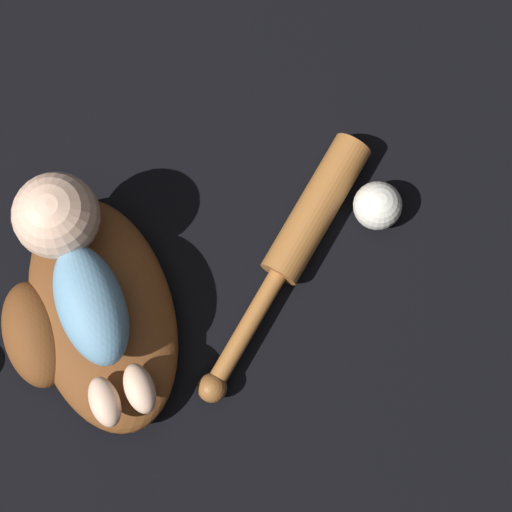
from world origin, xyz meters
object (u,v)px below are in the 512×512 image
(baseball, at_px, (378,206))
(baseball_bat, at_px, (300,238))
(baby_figure, at_px, (75,267))
(baseball_glove, at_px, (90,318))

(baseball, bearing_deg, baseball_bat, 71.71)
(baby_figure, xyz_separation_m, baseball, (-0.19, -0.40, -0.10))
(baby_figure, bearing_deg, baseball, -115.66)
(baby_figure, height_order, baseball, baby_figure)
(baseball_bat, distance_m, baseball, 0.13)
(baseball_glove, xyz_separation_m, baseball_bat, (-0.10, -0.31, -0.01))
(baseball, bearing_deg, baby_figure, 64.34)
(baseball_glove, bearing_deg, baby_figure, -35.76)
(baseball_glove, xyz_separation_m, baseball, (-0.14, -0.43, -0.01))
(baby_figure, bearing_deg, baseball_glove, 144.24)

